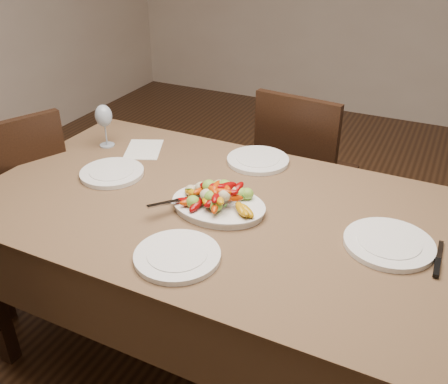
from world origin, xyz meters
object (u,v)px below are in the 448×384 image
Objects in this scene: plate_left at (112,173)px; wine_glass at (105,125)px; chair_far at (307,174)px; plate_far at (258,160)px; chair_left at (14,204)px; plate_right at (389,244)px; serving_platter at (218,207)px; dining_table at (224,288)px; plate_near at (177,256)px.

wine_glass is (-0.19, 0.22, 0.09)m from plate_left.
chair_far is 0.60m from plate_far.
plate_left is at bearing 114.88° from chair_left.
plate_right is (1.69, 0.00, 0.29)m from chair_left.
chair_left reaches higher than plate_left.
serving_platter is at bearing -176.26° from plate_right.
plate_near is at bearing -89.46° from dining_table.
chair_left is 1.71m from plate_right.
serving_platter is 1.24× the size of plate_near.
wine_glass reaches higher than serving_platter.
plate_far is at bearing 94.20° from dining_table.
plate_right is at bearing 126.83° from chair_far.
chair_far reaches higher than serving_platter.
plate_right is 0.71m from plate_far.
chair_far reaches higher than dining_table.
plate_near is (0.01, -0.31, -0.00)m from serving_platter.
plate_far is at bearing 36.85° from plate_left.
dining_table is 0.55m from plate_far.
plate_far reaches higher than dining_table.
chair_left reaches higher than plate_right.
chair_far is at bearing 151.33° from chair_left.
plate_far is 0.73m from plate_near.
dining_table is 0.92m from chair_far.
plate_right is at bearing -0.72° from plate_left.
plate_right reaches higher than dining_table.
dining_table is 6.87× the size of plate_near.
serving_platter is 0.51m from plate_left.
plate_near is at bearing 96.15° from chair_left.
plate_left is 0.95× the size of plate_near.
chair_far reaches higher than plate_far.
serving_platter is 1.63× the size of wine_glass.
wine_glass is (-0.76, -0.66, 0.39)m from chair_far.
plate_right is at bearing -10.45° from wine_glass.
plate_near is (-0.57, -0.35, 0.00)m from plate_right.
chair_far is 3.73× the size of plate_left.
chair_left is 0.67m from plate_left.
serving_platter reaches higher than dining_table.
plate_near is at bearing -87.49° from plate_far.
plate_left is 0.90× the size of plate_right.
plate_near is (0.03, -0.73, 0.00)m from plate_far.
plate_right is 1.09× the size of plate_far.
plate_far is at bearing 88.10° from chair_far.
chair_far is at bearing 87.96° from plate_near.
chair_left is 0.61m from wine_glass.
wine_glass reaches higher than dining_table.
wine_glass reaches higher than plate_left.
dining_table is 5.52× the size of serving_platter.
serving_platter is (1.10, -0.04, 0.30)m from chair_left.
plate_near is at bearing -148.71° from plate_right.
serving_platter reaches higher than plate_far.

